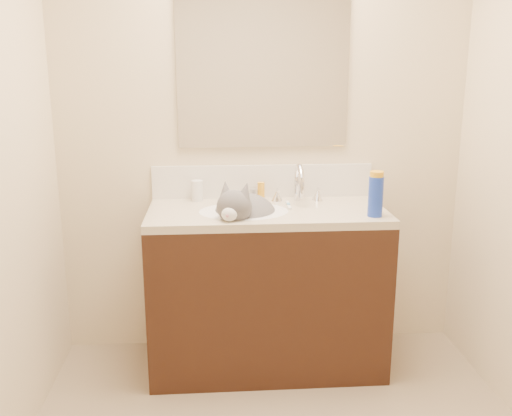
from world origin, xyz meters
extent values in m
cube|color=beige|center=(0.00, 1.25, 1.25)|extent=(2.20, 0.04, 2.50)
cube|color=beige|center=(0.00, -1.25, 1.25)|extent=(2.20, 0.04, 2.50)
cube|color=black|center=(0.00, 0.97, 0.41)|extent=(1.20, 0.55, 0.82)
cube|color=#C1B397|center=(0.00, 0.97, 0.84)|extent=(1.20, 0.55, 0.04)
ellipsoid|color=white|center=(-0.12, 0.94, 0.79)|extent=(0.45, 0.36, 0.14)
cylinder|color=silver|center=(0.18, 1.16, 0.92)|extent=(0.04, 0.04, 0.11)
torus|color=silver|center=(0.18, 1.09, 0.97)|extent=(0.03, 0.20, 0.20)
cylinder|color=silver|center=(0.18, 1.01, 0.94)|extent=(0.03, 0.03, 0.06)
cone|color=silver|center=(0.07, 1.16, 0.89)|extent=(0.06, 0.06, 0.06)
cone|color=silver|center=(0.29, 1.16, 0.89)|extent=(0.06, 0.06, 0.06)
ellipsoid|color=#545154|center=(-0.11, 0.97, 0.82)|extent=(0.43, 0.45, 0.24)
ellipsoid|color=#545154|center=(-0.17, 0.82, 0.92)|extent=(0.21, 0.20, 0.16)
ellipsoid|color=#545154|center=(-0.15, 0.88, 0.88)|extent=(0.16, 0.16, 0.15)
cone|color=#545154|center=(-0.21, 0.85, 0.99)|extent=(0.09, 0.11, 0.10)
cone|color=#545154|center=(-0.12, 0.82, 0.99)|extent=(0.10, 0.10, 0.10)
ellipsoid|color=silver|center=(-0.20, 0.75, 0.90)|extent=(0.09, 0.08, 0.07)
ellipsoid|color=silver|center=(-0.16, 0.86, 0.83)|extent=(0.14, 0.11, 0.14)
sphere|color=#C5808E|center=(-0.21, 0.73, 0.90)|extent=(0.02, 0.02, 0.02)
cylinder|color=#545154|center=(0.02, 0.90, 0.75)|extent=(0.07, 0.25, 0.05)
cube|color=silver|center=(0.00, 1.24, 0.95)|extent=(1.20, 0.02, 0.18)
cube|color=white|center=(0.00, 1.24, 1.54)|extent=(0.90, 0.02, 0.80)
cylinder|color=white|center=(-0.36, 1.18, 0.92)|extent=(0.06, 0.06, 0.11)
cylinder|color=#FF5E2A|center=(-0.36, 1.18, 0.90)|extent=(0.06, 0.06, 0.04)
cylinder|color=#B7B7BC|center=(-0.05, 1.18, 0.89)|extent=(0.07, 0.07, 0.06)
cylinder|color=gold|center=(-0.01, 1.18, 0.91)|extent=(0.04, 0.04, 0.10)
cube|color=white|center=(0.12, 1.03, 0.87)|extent=(0.02, 0.15, 0.01)
cube|color=#5DA0C7|center=(0.12, 1.03, 0.87)|extent=(0.02, 0.03, 0.02)
cylinder|color=#1936B5|center=(0.51, 0.80, 0.96)|extent=(0.08, 0.08, 0.19)
cylinder|color=#EDA719|center=(0.51, 0.80, 1.06)|extent=(0.08, 0.08, 0.04)
camera|label=1|loc=(-0.26, -1.80, 1.58)|focal=40.00mm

